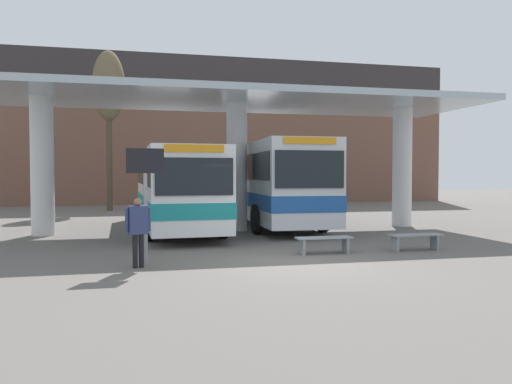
{
  "coord_description": "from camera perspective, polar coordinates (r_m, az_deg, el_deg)",
  "views": [
    {
      "loc": [
        -3.61,
        -11.65,
        2.18
      ],
      "look_at": [
        0.0,
        4.0,
        1.6
      ],
      "focal_mm": 35.0,
      "sensor_mm": 36.0,
      "label": 1
    }
  ],
  "objects": [
    {
      "name": "townhouse_backdrop",
      "position": [
        36.84,
        -7.37,
        8.37
      ],
      "size": [
        40.0,
        0.58,
        10.76
      ],
      "color": "brown",
      "rests_on": "ground_plane"
    },
    {
      "name": "waiting_bench_near_pillar",
      "position": [
        13.82,
        7.8,
        -5.61
      ],
      "size": [
        1.58,
        0.44,
        0.46
      ],
      "color": "gray",
      "rests_on": "ground_plane"
    },
    {
      "name": "info_sign_platform",
      "position": [
        12.37,
        -12.54,
        1.2
      ],
      "size": [
        0.9,
        0.09,
        2.8
      ],
      "color": "gray",
      "rests_on": "ground_plane"
    },
    {
      "name": "parked_car_street",
      "position": [
        33.74,
        3.75,
        0.08
      ],
      "size": [
        4.35,
        2.12,
        2.1
      ],
      "rotation": [
        0.0,
        0.0,
        0.06
      ],
      "color": "black",
      "rests_on": "ground_plane"
    },
    {
      "name": "poplar_tree_behind_left",
      "position": [
        31.36,
        -16.49,
        11.18
      ],
      "size": [
        1.88,
        1.88,
        9.48
      ],
      "color": "#473A2B",
      "rests_on": "ground_plane"
    },
    {
      "name": "transit_bus_center_bay",
      "position": [
        22.11,
        1.3,
        1.34
      ],
      "size": [
        2.98,
        12.3,
        3.4
      ],
      "rotation": [
        0.0,
        0.0,
        3.12
      ],
      "color": "silver",
      "rests_on": "ground_plane"
    },
    {
      "name": "transit_bus_left_bay",
      "position": [
        20.05,
        -9.3,
        0.72
      ],
      "size": [
        3.02,
        11.38,
        3.06
      ],
      "rotation": [
        0.0,
        0.0,
        3.18
      ],
      "color": "white",
      "rests_on": "ground_plane"
    },
    {
      "name": "station_canopy",
      "position": [
        19.4,
        -2.2,
        8.6
      ],
      "size": [
        19.05,
        5.98,
        5.16
      ],
      "color": "silver",
      "rests_on": "ground_plane"
    },
    {
      "name": "pedestrian_waiting",
      "position": [
        11.89,
        -13.34,
        -3.72
      ],
      "size": [
        0.6,
        0.34,
        1.63
      ],
      "rotation": [
        0.0,
        0.0,
        0.28
      ],
      "color": "black",
      "rests_on": "ground_plane"
    },
    {
      "name": "ground_plane",
      "position": [
        12.39,
        4.21,
        -8.07
      ],
      "size": [
        100.0,
        100.0,
        0.0
      ],
      "primitive_type": "plane",
      "color": "#605B56"
    },
    {
      "name": "waiting_bench_mid_platform",
      "position": [
        15.01,
        17.71,
        -5.08
      ],
      "size": [
        1.57,
        0.44,
        0.46
      ],
      "color": "gray",
      "rests_on": "ground_plane"
    }
  ]
}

